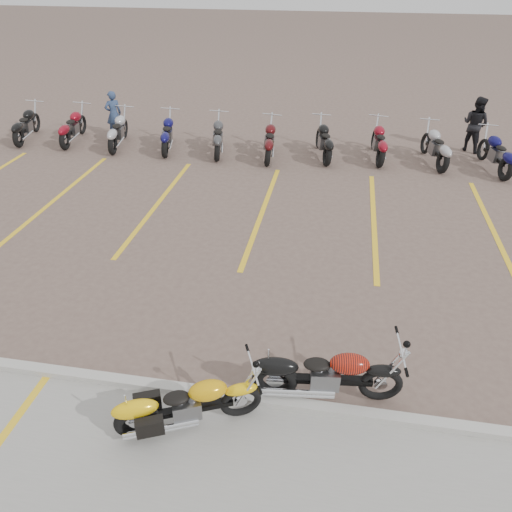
{
  "coord_description": "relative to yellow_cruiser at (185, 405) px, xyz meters",
  "views": [
    {
      "loc": [
        1.78,
        -6.89,
        5.55
      ],
      "look_at": [
        0.42,
        0.74,
        0.75
      ],
      "focal_mm": 35.0,
      "sensor_mm": 36.0,
      "label": 1
    }
  ],
  "objects": [
    {
      "name": "person_a",
      "position": [
        -5.97,
        11.4,
        0.36
      ],
      "size": [
        0.66,
        0.64,
        1.52
      ],
      "primitive_type": "imported",
      "rotation": [
        0.0,
        0.0,
        3.86
      ],
      "color": "navy",
      "rests_on": "ground"
    },
    {
      "name": "ground",
      "position": [
        -0.06,
        2.56,
        -0.4
      ],
      "size": [
        100.0,
        100.0,
        0.0
      ],
      "primitive_type": "plane",
      "color": "#705B50",
      "rests_on": "ground"
    },
    {
      "name": "parking_stripes",
      "position": [
        -0.06,
        6.56,
        -0.4
      ],
      "size": [
        38.0,
        5.5,
        0.01
      ],
      "primitive_type": null,
      "color": "yellow",
      "rests_on": "ground"
    },
    {
      "name": "person_b",
      "position": [
        5.78,
        12.04,
        0.45
      ],
      "size": [
        1.05,
        1.03,
        1.7
      ],
      "primitive_type": "imported",
      "rotation": [
        0.0,
        0.0,
        2.42
      ],
      "color": "black",
      "rests_on": "ground"
    },
    {
      "name": "bg_bike_row",
      "position": [
        1.96,
        10.61,
        0.15
      ],
      "size": [
        22.34,
        2.07,
        1.1
      ],
      "color": "black",
      "rests_on": "ground"
    },
    {
      "name": "flame_cruiser",
      "position": [
        1.77,
        0.83,
        0.03
      ],
      "size": [
        2.12,
        0.42,
        0.88
      ],
      "rotation": [
        0.09,
        0.0,
        0.12
      ],
      "color": "black",
      "rests_on": "ground"
    },
    {
      "name": "yellow_cruiser",
      "position": [
        0.0,
        0.0,
        0.0
      ],
      "size": [
        1.85,
        0.92,
        0.81
      ],
      "rotation": [
        0.12,
        0.0,
        0.42
      ],
      "color": "black",
      "rests_on": "ground"
    },
    {
      "name": "curb",
      "position": [
        -0.06,
        0.56,
        -0.34
      ],
      "size": [
        60.0,
        0.18,
        0.12
      ],
      "primitive_type": "cube",
      "color": "#ADAAA3",
      "rests_on": "ground"
    }
  ]
}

